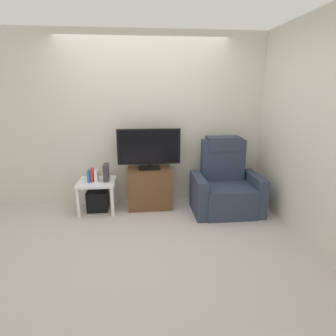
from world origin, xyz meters
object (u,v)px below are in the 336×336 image
Objects in this scene: television at (149,148)px; book_middle at (92,175)px; recliner_armchair at (225,186)px; side_table at (97,185)px; book_rightmost at (96,176)px; tv_stand at (150,188)px; book_leftmost at (89,176)px; game_console at (106,172)px; subwoofer_box at (98,200)px.

television reaches higher than book_middle.
recliner_armchair is (1.11, -0.28, -0.54)m from television.
book_middle is at bearing 177.88° from recliner_armchair.
book_rightmost is (0.00, -0.02, 0.16)m from side_table.
book_leftmost is at bearing -174.95° from tv_stand.
book_leftmost is (-0.88, -0.08, 0.24)m from tv_stand.
game_console reaches higher than book_rightmost.
side_table is 2.17× the size of game_console.
recliner_armchair is (1.11, -0.26, 0.07)m from tv_stand.
television is 4.64× the size of book_middle.
television is at bearing 90.00° from tv_stand.
game_console is (0.14, 0.03, 0.04)m from book_rightmost.
recliner_armchair is 4.35× the size of game_console.
tv_stand is 3.69× the size of book_leftmost.
subwoofer_box is at bearing -176.05° from game_console.
recliner_armchair is at bearing -6.13° from side_table.
side_table is 3.05× the size of book_leftmost.
subwoofer_box is 0.39m from book_rightmost.
side_table is 0.24m from game_console.
book_rightmost is (-0.78, -0.08, 0.24)m from tv_stand.
television is 5.59× the size of book_rightmost.
subwoofer_box is at bearing -174.39° from television.
side_table is 0.19m from book_leftmost.
game_console is (0.24, 0.03, 0.04)m from book_leftmost.
tv_stand is 0.80m from subwoofer_box.
game_console is at bearing 3.95° from subwoofer_box.
recliner_armchair reaches higher than book_rightmost.
television is 0.73m from game_console.
game_console is (0.14, 0.01, 0.20)m from side_table.
game_console is at bearing 176.30° from recliner_armchair.
television reaches higher than side_table.
recliner_armchair is 1.92m from subwoofer_box.
recliner_armchair is 2.00× the size of side_table.
recliner_armchair is at bearing -5.37° from book_middle.
game_console reaches higher than tv_stand.
recliner_armchair is 6.09× the size of book_leftmost.
tv_stand is at bearing -90.00° from television.
recliner_armchair is 1.97m from book_middle.
tv_stand is 3.89× the size of book_rightmost.
side_table is at bearing 177.12° from recliner_armchair.
subwoofer_box is at bearing -175.77° from tv_stand.
tv_stand is 0.70× the size of television.
book_leftmost is 0.88× the size of book_middle.
book_middle is 1.20× the size of book_rightmost.
television is at bearing 169.09° from recliner_armchair.
recliner_armchair reaches higher than subwoofer_box.
game_console is (-0.64, -0.07, -0.34)m from television.
television reaches higher than tv_stand.
book_leftmost is at bearing -168.69° from subwoofer_box.
side_table is at bearing -26.57° from subwoofer_box.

